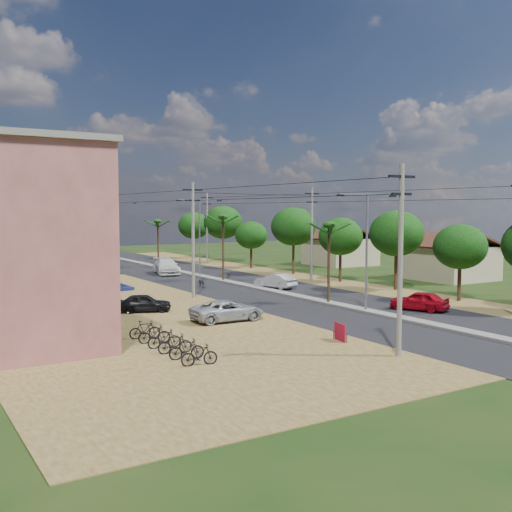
{
  "coord_description": "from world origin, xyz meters",
  "views": [
    {
      "loc": [
        -27.19,
        -29.94,
        6.89
      ],
      "look_at": [
        -0.89,
        12.61,
        3.0
      ],
      "focal_mm": 42.0,
      "sensor_mm": 36.0,
      "label": 1
    }
  ],
  "objects_px": {
    "car_white_far": "(166,267)",
    "roadside_sign": "(340,332)",
    "car_parked_dark": "(144,303)",
    "parked_scooter_row": "(170,341)",
    "car_silver_mid": "(275,281)",
    "car_parked_silver": "(227,311)",
    "moto_rider_east": "(422,300)",
    "car_red_near": "(419,301)"
  },
  "relations": [
    {
      "from": "car_white_far",
      "to": "roadside_sign",
      "type": "xyz_separation_m",
      "value": [
        -5.21,
        -34.98,
        -0.34
      ]
    },
    {
      "from": "car_parked_dark",
      "to": "roadside_sign",
      "type": "height_order",
      "value": "car_parked_dark"
    },
    {
      "from": "car_parked_dark",
      "to": "parked_scooter_row",
      "type": "relative_size",
      "value": 0.49
    },
    {
      "from": "car_silver_mid",
      "to": "parked_scooter_row",
      "type": "height_order",
      "value": "car_silver_mid"
    },
    {
      "from": "car_parked_silver",
      "to": "roadside_sign",
      "type": "relative_size",
      "value": 4.05
    },
    {
      "from": "car_silver_mid",
      "to": "car_white_far",
      "type": "distance_m",
      "value": 16.1
    },
    {
      "from": "car_parked_dark",
      "to": "car_white_far",
      "type": "bearing_deg",
      "value": -4.62
    },
    {
      "from": "car_silver_mid",
      "to": "parked_scooter_row",
      "type": "xyz_separation_m",
      "value": [
        -17.2,
        -16.61,
        -0.14
      ]
    },
    {
      "from": "car_silver_mid",
      "to": "moto_rider_east",
      "type": "relative_size",
      "value": 2.29
    },
    {
      "from": "car_silver_mid",
      "to": "car_white_far",
      "type": "xyz_separation_m",
      "value": [
        -3.5,
        15.71,
        0.17
      ]
    },
    {
      "from": "car_silver_mid",
      "to": "parked_scooter_row",
      "type": "distance_m",
      "value": 23.91
    },
    {
      "from": "moto_rider_east",
      "to": "car_silver_mid",
      "type": "bearing_deg",
      "value": -74.85
    },
    {
      "from": "moto_rider_east",
      "to": "parked_scooter_row",
      "type": "xyz_separation_m",
      "value": [
        -20.9,
        -3.19,
        0.05
      ]
    },
    {
      "from": "car_parked_dark",
      "to": "parked_scooter_row",
      "type": "bearing_deg",
      "value": -172.99
    },
    {
      "from": "car_silver_mid",
      "to": "car_parked_silver",
      "type": "bearing_deg",
      "value": 29.8
    },
    {
      "from": "car_silver_mid",
      "to": "car_white_far",
      "type": "height_order",
      "value": "car_white_far"
    },
    {
      "from": "car_silver_mid",
      "to": "parked_scooter_row",
      "type": "relative_size",
      "value": 0.54
    },
    {
      "from": "car_red_near",
      "to": "car_parked_dark",
      "type": "relative_size",
      "value": 1.09
    },
    {
      "from": "car_red_near",
      "to": "roadside_sign",
      "type": "distance_m",
      "value": 11.57
    },
    {
      "from": "car_red_near",
      "to": "car_white_far",
      "type": "bearing_deg",
      "value": -103.6
    },
    {
      "from": "car_parked_silver",
      "to": "parked_scooter_row",
      "type": "relative_size",
      "value": 0.64
    },
    {
      "from": "car_red_near",
      "to": "roadside_sign",
      "type": "bearing_deg",
      "value": -0.85
    },
    {
      "from": "car_red_near",
      "to": "car_parked_silver",
      "type": "xyz_separation_m",
      "value": [
        -12.95,
        3.53,
        -0.02
      ]
    },
    {
      "from": "car_white_far",
      "to": "moto_rider_east",
      "type": "relative_size",
      "value": 3.29
    },
    {
      "from": "moto_rider_east",
      "to": "car_parked_silver",
      "type": "bearing_deg",
      "value": -8.7
    },
    {
      "from": "car_red_near",
      "to": "moto_rider_east",
      "type": "bearing_deg",
      "value": -166.21
    },
    {
      "from": "roadside_sign",
      "to": "car_white_far",
      "type": "bearing_deg",
      "value": 93.97
    },
    {
      "from": "parked_scooter_row",
      "to": "car_red_near",
      "type": "bearing_deg",
      "value": 5.49
    },
    {
      "from": "car_white_far",
      "to": "moto_rider_east",
      "type": "xyz_separation_m",
      "value": [
        7.2,
        -29.13,
        -0.37
      ]
    },
    {
      "from": "car_red_near",
      "to": "car_parked_dark",
      "type": "height_order",
      "value": "car_red_near"
    },
    {
      "from": "moto_rider_east",
      "to": "roadside_sign",
      "type": "relative_size",
      "value": 1.49
    },
    {
      "from": "car_parked_silver",
      "to": "car_red_near",
      "type": "bearing_deg",
      "value": -103.58
    },
    {
      "from": "car_red_near",
      "to": "parked_scooter_row",
      "type": "bearing_deg",
      "value": -18.24
    },
    {
      "from": "moto_rider_east",
      "to": "parked_scooter_row",
      "type": "height_order",
      "value": "parked_scooter_row"
    },
    {
      "from": "car_white_far",
      "to": "car_red_near",
      "type": "bearing_deg",
      "value": -66.58
    },
    {
      "from": "car_parked_dark",
      "to": "parked_scooter_row",
      "type": "distance_m",
      "value": 11.53
    },
    {
      "from": "car_parked_dark",
      "to": "roadside_sign",
      "type": "relative_size",
      "value": 3.13
    },
    {
      "from": "car_red_near",
      "to": "car_silver_mid",
      "type": "relative_size",
      "value": 1.0
    },
    {
      "from": "car_silver_mid",
      "to": "moto_rider_east",
      "type": "distance_m",
      "value": 13.92
    },
    {
      "from": "car_red_near",
      "to": "moto_rider_east",
      "type": "height_order",
      "value": "car_red_near"
    },
    {
      "from": "car_red_near",
      "to": "moto_rider_east",
      "type": "distance_m",
      "value": 2.23
    },
    {
      "from": "car_parked_silver",
      "to": "moto_rider_east",
      "type": "distance_m",
      "value": 14.87
    }
  ]
}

